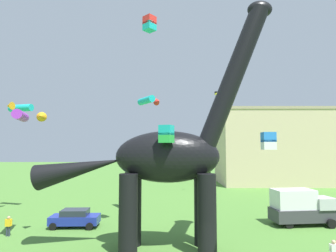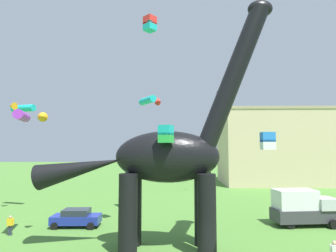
{
  "view_description": "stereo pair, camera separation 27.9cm",
  "coord_description": "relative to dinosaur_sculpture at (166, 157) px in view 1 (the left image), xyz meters",
  "views": [
    {
      "loc": [
        -1.84,
        -14.97,
        7.01
      ],
      "look_at": [
        -1.95,
        4.58,
        8.56
      ],
      "focal_mm": 29.29,
      "sensor_mm": 36.0,
      "label": 1
    },
    {
      "loc": [
        -1.56,
        -14.96,
        7.01
      ],
      "look_at": [
        -1.95,
        4.58,
        8.56
      ],
      "focal_mm": 29.29,
      "sensor_mm": 36.0,
      "label": 2
    }
  ],
  "objects": [
    {
      "name": "dinosaur_sculpture",
      "position": [
        0.0,
        0.0,
        0.0
      ],
      "size": [
        16.89,
        3.58,
        17.65
      ],
      "rotation": [
        0.0,
        0.0,
        0.4
      ],
      "color": "black",
      "rests_on": "ground_plane"
    },
    {
      "name": "parked_sedan_left",
      "position": [
        -8.17,
        5.55,
        -5.58
      ],
      "size": [
        4.26,
        2.02,
        1.55
      ],
      "rotation": [
        0.0,
        0.0,
        0.04
      ],
      "color": "navy",
      "rests_on": "ground_plane"
    },
    {
      "name": "parked_box_truck",
      "position": [
        12.21,
        6.33,
        -4.73
      ],
      "size": [
        5.8,
        2.71,
        3.2
      ],
      "rotation": [
        0.0,
        0.0,
        0.11
      ],
      "color": "#38383D",
      "rests_on": "ground_plane"
    },
    {
      "name": "person_near_flyer",
      "position": [
        -12.62,
        3.04,
        -5.43
      ],
      "size": [
        0.59,
        0.26,
        1.58
      ],
      "rotation": [
        0.0,
        0.0,
        5.21
      ],
      "color": "#2D3347",
      "rests_on": "ground_plane"
    },
    {
      "name": "person_strolling_adult",
      "position": [
        9.99,
        -2.37,
        -5.46
      ],
      "size": [
        0.57,
        0.25,
        1.52
      ],
      "rotation": [
        0.0,
        0.0,
        3.58
      ],
      "color": "black",
      "rests_on": "ground_plane"
    },
    {
      "name": "kite_far_left",
      "position": [
        -1.97,
        9.22,
        5.56
      ],
      "size": [
        2.7,
        2.57,
        0.76
      ],
      "color": "#19B2B7"
    },
    {
      "name": "kite_high_right",
      "position": [
        7.18,
        21.15,
        8.75
      ],
      "size": [
        0.44,
        0.44,
        0.49
      ],
      "color": "black"
    },
    {
      "name": "kite_trailing",
      "position": [
        5.52,
        -4.51,
        0.99
      ],
      "size": [
        0.68,
        0.68,
        0.93
      ],
      "color": "#287AE5"
    },
    {
      "name": "kite_drifting",
      "position": [
        -10.57,
        1.02,
        2.99
      ],
      "size": [
        2.5,
        2.63,
        0.75
      ],
      "color": "purple"
    },
    {
      "name": "kite_mid_center",
      "position": [
        -1.39,
        2.13,
        10.61
      ],
      "size": [
        1.15,
        1.15,
        1.16
      ],
      "color": "red"
    },
    {
      "name": "kite_near_high",
      "position": [
        0.02,
        -1.75,
        1.5
      ],
      "size": [
        1.03,
        1.03,
        1.12
      ],
      "color": "#19B2B7"
    },
    {
      "name": "kite_near_low",
      "position": [
        -16.42,
        10.56,
        5.04
      ],
      "size": [
        2.92,
        2.72,
        0.83
      ],
      "color": "#19B2B7"
    },
    {
      "name": "background_building_block",
      "position": [
        21.65,
        35.27,
        0.83
      ],
      "size": [
        23.48,
        12.38,
        14.41
      ],
      "color": "#CCB78E",
      "rests_on": "ground_plane"
    }
  ]
}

